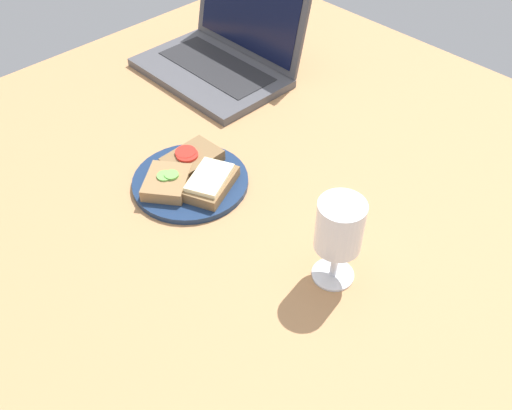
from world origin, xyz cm
name	(u,v)px	position (x,y,z in cm)	size (l,w,h in cm)	color
wooden_table	(256,197)	(0.00, 0.00, 1.50)	(140.00, 140.00, 3.00)	#B27F51
plate	(191,182)	(-9.90, -7.53, 3.57)	(21.57, 21.57, 1.15)	navy
sandwich_with_cucumber	(167,182)	(-11.09, -11.88, 5.35)	(11.48, 11.76, 2.79)	#937047
sandwich_with_cheese	(210,182)	(-5.51, -6.38, 5.52)	(10.81, 12.78, 2.92)	brown
sandwich_with_tomato	(192,159)	(-13.15, -4.38, 5.37)	(7.77, 10.63, 2.73)	brown
wine_glass	(339,230)	(22.77, -5.12, 13.35)	(7.20, 7.20, 15.52)	white
laptop	(222,54)	(-36.29, 23.84, 7.25)	(34.71, 26.50, 21.83)	#4C4C51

